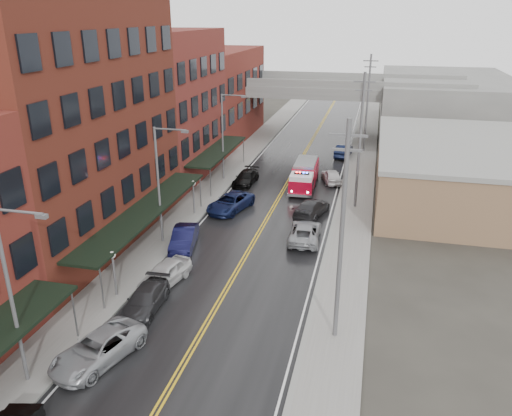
# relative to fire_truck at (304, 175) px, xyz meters

# --- Properties ---
(road) EXTENTS (11.00, 160.00, 0.02)m
(road) POSITION_rel_fire_truck_xyz_m (-1.90, -9.23, -1.39)
(road) COLOR black
(road) RESTS_ON ground
(sidewalk_left) EXTENTS (3.00, 160.00, 0.15)m
(sidewalk_left) POSITION_rel_fire_truck_xyz_m (-9.20, -9.23, -1.32)
(sidewalk_left) COLOR slate
(sidewalk_left) RESTS_ON ground
(sidewalk_right) EXTENTS (3.00, 160.00, 0.15)m
(sidewalk_right) POSITION_rel_fire_truck_xyz_m (5.40, -9.23, -1.32)
(sidewalk_right) COLOR slate
(sidewalk_right) RESTS_ON ground
(curb_left) EXTENTS (0.30, 160.00, 0.15)m
(curb_left) POSITION_rel_fire_truck_xyz_m (-7.55, -9.23, -1.32)
(curb_left) COLOR gray
(curb_left) RESTS_ON ground
(curb_right) EXTENTS (0.30, 160.00, 0.15)m
(curb_right) POSITION_rel_fire_truck_xyz_m (3.75, -9.23, -1.32)
(curb_right) COLOR gray
(curb_right) RESTS_ON ground
(brick_building_b) EXTENTS (9.00, 20.00, 18.00)m
(brick_building_b) POSITION_rel_fire_truck_xyz_m (-15.20, -16.23, 7.60)
(brick_building_b) COLOR #4F1E15
(brick_building_b) RESTS_ON ground
(brick_building_c) EXTENTS (9.00, 15.00, 15.00)m
(brick_building_c) POSITION_rel_fire_truck_xyz_m (-15.20, 1.27, 6.10)
(brick_building_c) COLOR maroon
(brick_building_c) RESTS_ON ground
(brick_building_far) EXTENTS (9.00, 20.00, 12.00)m
(brick_building_far) POSITION_rel_fire_truck_xyz_m (-15.20, 18.77, 4.60)
(brick_building_far) COLOR maroon
(brick_building_far) RESTS_ON ground
(tan_building) EXTENTS (14.00, 22.00, 5.00)m
(tan_building) POSITION_rel_fire_truck_xyz_m (14.10, 0.77, 1.10)
(tan_building) COLOR brown
(tan_building) RESTS_ON ground
(right_far_block) EXTENTS (18.00, 30.00, 8.00)m
(right_far_block) POSITION_rel_fire_truck_xyz_m (16.10, 30.77, 2.60)
(right_far_block) COLOR slate
(right_far_block) RESTS_ON ground
(awning_1) EXTENTS (2.60, 18.00, 3.09)m
(awning_1) POSITION_rel_fire_truck_xyz_m (-9.39, -16.23, 1.59)
(awning_1) COLOR black
(awning_1) RESTS_ON ground
(awning_2) EXTENTS (2.60, 13.00, 3.09)m
(awning_2) POSITION_rel_fire_truck_xyz_m (-9.39, 1.27, 1.59)
(awning_2) COLOR black
(awning_2) RESTS_ON ground
(globe_lamp_1) EXTENTS (0.44, 0.44, 3.12)m
(globe_lamp_1) POSITION_rel_fire_truck_xyz_m (-8.30, -23.23, 0.92)
(globe_lamp_1) COLOR #59595B
(globe_lamp_1) RESTS_ON ground
(globe_lamp_2) EXTENTS (0.44, 0.44, 3.12)m
(globe_lamp_2) POSITION_rel_fire_truck_xyz_m (-8.30, -9.23, 0.92)
(globe_lamp_2) COLOR #59595B
(globe_lamp_2) RESTS_ON ground
(street_lamp_0) EXTENTS (2.64, 0.22, 9.00)m
(street_lamp_0) POSITION_rel_fire_truck_xyz_m (-8.45, -31.23, 3.79)
(street_lamp_0) COLOR #59595B
(street_lamp_0) RESTS_ON ground
(street_lamp_1) EXTENTS (2.64, 0.22, 9.00)m
(street_lamp_1) POSITION_rel_fire_truck_xyz_m (-8.45, -15.23, 3.79)
(street_lamp_1) COLOR #59595B
(street_lamp_1) RESTS_ON ground
(street_lamp_2) EXTENTS (2.64, 0.22, 9.00)m
(street_lamp_2) POSITION_rel_fire_truck_xyz_m (-8.45, 0.77, 3.79)
(street_lamp_2) COLOR #59595B
(street_lamp_2) RESTS_ON ground
(utility_pole_0) EXTENTS (1.80, 0.24, 12.00)m
(utility_pole_0) POSITION_rel_fire_truck_xyz_m (5.30, -24.23, 4.91)
(utility_pole_0) COLOR #59595B
(utility_pole_0) RESTS_ON ground
(utility_pole_1) EXTENTS (1.80, 0.24, 12.00)m
(utility_pole_1) POSITION_rel_fire_truck_xyz_m (5.30, -4.23, 4.91)
(utility_pole_1) COLOR #59595B
(utility_pole_1) RESTS_ON ground
(utility_pole_2) EXTENTS (1.80, 0.24, 12.00)m
(utility_pole_2) POSITION_rel_fire_truck_xyz_m (5.30, 15.77, 4.91)
(utility_pole_2) COLOR #59595B
(utility_pole_2) RESTS_ON ground
(overpass) EXTENTS (40.00, 10.00, 7.50)m
(overpass) POSITION_rel_fire_truck_xyz_m (-1.90, 22.77, 4.59)
(overpass) COLOR slate
(overpass) RESTS_ON ground
(fire_truck) EXTENTS (3.00, 7.12, 2.58)m
(fire_truck) POSITION_rel_fire_truck_xyz_m (0.00, 0.00, 0.00)
(fire_truck) COLOR #9D071D
(fire_truck) RESTS_ON ground
(parked_car_left_2) EXTENTS (3.80, 5.65, 1.44)m
(parked_car_left_2) POSITION_rel_fire_truck_xyz_m (-6.15, -29.03, -0.68)
(parked_car_left_2) COLOR #929599
(parked_car_left_2) RESTS_ON ground
(parked_car_left_3) EXTENTS (2.07, 4.65, 1.33)m
(parked_car_left_3) POSITION_rel_fire_truck_xyz_m (-5.89, -24.14, -0.73)
(parked_car_left_3) COLOR #27282A
(parked_car_left_3) RESTS_ON ground
(parked_car_left_4) EXTENTS (2.64, 4.66, 1.50)m
(parked_car_left_4) POSITION_rel_fire_truck_xyz_m (-5.97, -21.03, -0.65)
(parked_car_left_4) COLOR silver
(parked_car_left_4) RESTS_ON ground
(parked_car_left_5) EXTENTS (2.48, 4.84, 1.52)m
(parked_car_left_5) POSITION_rel_fire_truck_xyz_m (-6.76, -15.62, -0.64)
(parked_car_left_5) COLOR black
(parked_car_left_5) RESTS_ON ground
(parked_car_left_6) EXTENTS (3.77, 5.79, 1.48)m
(parked_car_left_6) POSITION_rel_fire_truck_xyz_m (-5.50, -7.52, -0.66)
(parked_car_left_6) COLOR #121B43
(parked_car_left_6) RESTS_ON ground
(parked_car_left_7) EXTENTS (2.11, 4.70, 1.34)m
(parked_car_left_7) POSITION_rel_fire_truck_xyz_m (-6.04, -0.03, -0.73)
(parked_car_left_7) COLOR black
(parked_car_left_7) RESTS_ON ground
(parked_car_right_0) EXTENTS (2.56, 5.12, 1.39)m
(parked_car_right_0) POSITION_rel_fire_truck_xyz_m (1.87, -12.25, -0.70)
(parked_car_right_0) COLOR gray
(parked_car_right_0) RESTS_ON ground
(parked_car_right_1) EXTENTS (3.12, 5.32, 1.45)m
(parked_car_right_1) POSITION_rel_fire_truck_xyz_m (1.70, -7.10, -0.67)
(parked_car_right_1) COLOR #242326
(parked_car_right_1) RESTS_ON ground
(parked_car_right_2) EXTENTS (2.74, 4.39, 1.39)m
(parked_car_right_2) POSITION_rel_fire_truck_xyz_m (2.50, 2.57, -0.70)
(parked_car_right_2) COLOR silver
(parked_car_right_2) RESTS_ON ground
(parked_car_right_3) EXTENTS (2.09, 4.80, 1.53)m
(parked_car_right_3) POSITION_rel_fire_truck_xyz_m (2.97, 12.97, -0.63)
(parked_car_right_3) COLOR black
(parked_car_right_3) RESTS_ON ground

